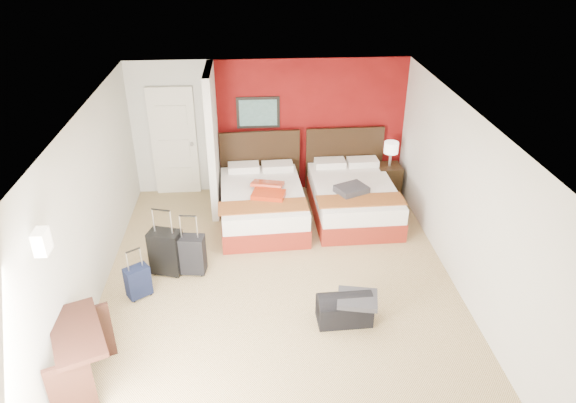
{
  "coord_description": "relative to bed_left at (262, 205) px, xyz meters",
  "views": [
    {
      "loc": [
        -0.33,
        -5.93,
        4.65
      ],
      "look_at": [
        0.16,
        0.8,
        1.0
      ],
      "focal_mm": 32.89,
      "sensor_mm": 36.0,
      "label": 1
    }
  ],
  "objects": [
    {
      "name": "ground",
      "position": [
        0.19,
        -1.99,
        -0.3
      ],
      "size": [
        6.5,
        6.5,
        0.0
      ],
      "primitive_type": "plane",
      "color": "tan",
      "rests_on": "ground"
    },
    {
      "name": "room_walls",
      "position": [
        -1.21,
        -0.57,
        0.96
      ],
      "size": [
        5.02,
        6.52,
        2.5
      ],
      "color": "silver",
      "rests_on": "ground"
    },
    {
      "name": "red_accent_panel",
      "position": [
        0.94,
        1.24,
        0.95
      ],
      "size": [
        3.5,
        0.04,
        2.5
      ],
      "primitive_type": "cube",
      "color": "maroon",
      "rests_on": "ground"
    },
    {
      "name": "partition_wall",
      "position": [
        -0.81,
        0.62,
        0.95
      ],
      "size": [
        0.12,
        1.2,
        2.5
      ],
      "primitive_type": "cube",
      "color": "silver",
      "rests_on": "ground"
    },
    {
      "name": "entry_door",
      "position": [
        -1.56,
        1.21,
        0.73
      ],
      "size": [
        0.82,
        0.06,
        2.05
      ],
      "primitive_type": "cube",
      "color": "silver",
      "rests_on": "ground"
    },
    {
      "name": "bed_left",
      "position": [
        0.0,
        0.0,
        0.0
      ],
      "size": [
        1.49,
        2.06,
        0.6
      ],
      "primitive_type": "cube",
      "rotation": [
        0.0,
        0.0,
        0.05
      ],
      "color": "silver",
      "rests_on": "ground"
    },
    {
      "name": "bed_right",
      "position": [
        1.59,
        0.09,
        -0.0
      ],
      "size": [
        1.42,
        2.01,
        0.59
      ],
      "primitive_type": "cube",
      "rotation": [
        0.0,
        0.0,
        0.02
      ],
      "color": "silver",
      "rests_on": "ground"
    },
    {
      "name": "red_suitcase_open",
      "position": [
        0.1,
        -0.1,
        0.34
      ],
      "size": [
        0.69,
        0.83,
        0.09
      ],
      "primitive_type": "cube",
      "rotation": [
        0.0,
        0.0,
        -0.25
      ],
      "color": "red",
      "rests_on": "bed_left"
    },
    {
      "name": "jacket_bundle",
      "position": [
        1.49,
        -0.21,
        0.35
      ],
      "size": [
        0.61,
        0.56,
        0.12
      ],
      "primitive_type": "cube",
      "rotation": [
        0.0,
        0.0,
        0.43
      ],
      "color": "#39383D",
      "rests_on": "bed_right"
    },
    {
      "name": "nightstand",
      "position": [
        2.38,
        0.8,
        0.0
      ],
      "size": [
        0.44,
        0.44,
        0.6
      ],
      "primitive_type": "cube",
      "rotation": [
        0.0,
        0.0,
        0.02
      ],
      "color": "black",
      "rests_on": "ground"
    },
    {
      "name": "table_lamp",
      "position": [
        2.38,
        0.8,
        0.54
      ],
      "size": [
        0.28,
        0.28,
        0.46
      ],
      "primitive_type": "cylinder",
      "rotation": [
        0.0,
        0.0,
        -0.1
      ],
      "color": "white",
      "rests_on": "nightstand"
    },
    {
      "name": "suitcase_black",
      "position": [
        -1.44,
        -1.42,
        0.04
      ],
      "size": [
        0.51,
        0.4,
        0.67
      ],
      "primitive_type": "cube",
      "rotation": [
        0.0,
        0.0,
        -0.29
      ],
      "color": "black",
      "rests_on": "ground"
    },
    {
      "name": "suitcase_charcoal",
      "position": [
        -1.08,
        -1.45,
        -0.01
      ],
      "size": [
        0.43,
        0.3,
        0.58
      ],
      "primitive_type": "cube",
      "rotation": [
        0.0,
        0.0,
        -0.14
      ],
      "color": "black",
      "rests_on": "ground"
    },
    {
      "name": "suitcase_navy",
      "position": [
        -1.77,
        -1.96,
        -0.08
      ],
      "size": [
        0.38,
        0.34,
        0.45
      ],
      "primitive_type": "cube",
      "rotation": [
        0.0,
        0.0,
        0.61
      ],
      "color": "#101832",
      "rests_on": "ground"
    },
    {
      "name": "duffel_bag",
      "position": [
        0.98,
        -2.67,
        -0.12
      ],
      "size": [
        0.71,
        0.4,
        0.35
      ],
      "primitive_type": "cube",
      "rotation": [
        0.0,
        0.0,
        0.04
      ],
      "color": "black",
      "rests_on": "ground"
    },
    {
      "name": "jacket_draped",
      "position": [
        1.13,
        -2.72,
        0.09
      ],
      "size": [
        0.58,
        0.52,
        0.07
      ],
      "primitive_type": "cube",
      "rotation": [
        0.0,
        0.0,
        -0.21
      ],
      "color": "#343439",
      "rests_on": "duffel_bag"
    },
    {
      "name": "desk",
      "position": [
        -2.06,
        -3.54,
        0.11
      ],
      "size": [
        0.85,
        1.11,
        0.83
      ],
      "primitive_type": "cube",
      "rotation": [
        0.0,
        0.0,
        0.4
      ],
      "color": "black",
      "rests_on": "ground"
    }
  ]
}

